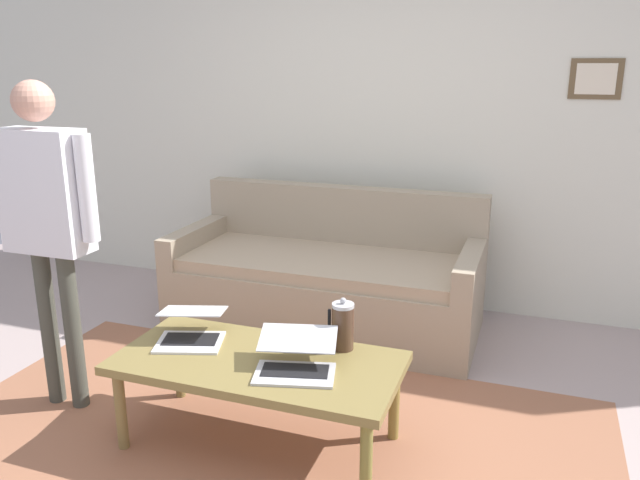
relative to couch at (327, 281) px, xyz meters
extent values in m
plane|color=#B09B97|center=(-0.24, 1.54, -0.31)|extent=(7.68, 7.68, 0.00)
cube|color=#9D6347|center=(-0.15, 1.49, -0.30)|extent=(3.16, 2.06, 0.01)
cube|color=silver|center=(-0.24, -0.66, 1.04)|extent=(7.04, 0.10, 2.70)
cube|color=brown|center=(-1.53, -0.60, 1.29)|extent=(0.30, 0.02, 0.24)
cube|color=beige|center=(-1.53, -0.59, 1.29)|extent=(0.23, 0.00, 0.18)
cube|color=tan|center=(0.00, 0.04, -0.10)|extent=(1.96, 0.87, 0.42)
cube|color=tan|center=(0.00, 0.06, 0.15)|extent=(1.72, 0.79, 0.08)
cube|color=tan|center=(0.00, -0.32, 0.34)|extent=(1.96, 0.14, 0.46)
cube|color=tan|center=(-0.92, 0.04, 0.21)|extent=(0.12, 0.87, 0.20)
cube|color=tan|center=(0.92, 0.04, 0.21)|extent=(0.12, 0.87, 0.20)
cube|color=olive|center=(-0.15, 1.39, 0.10)|extent=(1.27, 0.61, 0.04)
cylinder|color=olive|center=(-0.72, 1.63, -0.11)|extent=(0.05, 0.05, 0.39)
cylinder|color=olive|center=(0.42, 1.63, -0.11)|extent=(0.05, 0.05, 0.39)
cylinder|color=olive|center=(-0.72, 1.15, -0.11)|extent=(0.05, 0.05, 0.39)
cylinder|color=olive|center=(0.42, 1.15, -0.11)|extent=(0.05, 0.05, 0.39)
cube|color=silver|center=(0.22, 1.36, 0.13)|extent=(0.36, 0.32, 0.01)
cube|color=black|center=(0.22, 1.34, 0.13)|extent=(0.28, 0.21, 0.00)
cube|color=silver|center=(0.25, 1.26, 0.24)|extent=(0.35, 0.30, 0.04)
cube|color=silver|center=(0.25, 1.26, 0.24)|extent=(0.32, 0.27, 0.04)
cube|color=silver|center=(-0.36, 1.48, 0.13)|extent=(0.38, 0.29, 0.01)
cube|color=black|center=(-0.36, 1.46, 0.13)|extent=(0.31, 0.19, 0.00)
cube|color=silver|center=(-0.33, 1.35, 0.23)|extent=(0.38, 0.28, 0.05)
cube|color=#BAC7F3|center=(-0.33, 1.36, 0.23)|extent=(0.34, 0.25, 0.04)
cylinder|color=#4C3323|center=(-0.47, 1.17, 0.22)|extent=(0.10, 0.10, 0.20)
cylinder|color=#B7B7BC|center=(-0.47, 1.17, 0.33)|extent=(0.10, 0.10, 0.02)
sphere|color=#B2B2B7|center=(-0.47, 1.17, 0.36)|extent=(0.03, 0.03, 0.03)
cube|color=black|center=(-0.41, 1.17, 0.23)|extent=(0.01, 0.01, 0.14)
cylinder|color=#46463C|center=(1.00, 1.40, 0.10)|extent=(0.08, 0.08, 0.82)
cylinder|color=#46463C|center=(0.85, 1.40, 0.10)|extent=(0.08, 0.08, 0.82)
cube|color=silver|center=(0.93, 1.40, 0.81)|extent=(0.41, 0.18, 0.58)
cylinder|color=silver|center=(1.17, 1.40, 0.83)|extent=(0.08, 0.08, 0.49)
cylinder|color=silver|center=(0.68, 1.40, 0.83)|extent=(0.08, 0.08, 0.49)
sphere|color=tan|center=(0.93, 1.40, 1.22)|extent=(0.19, 0.19, 0.19)
camera|label=1|loc=(-1.26, 3.68, 1.39)|focal=35.16mm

